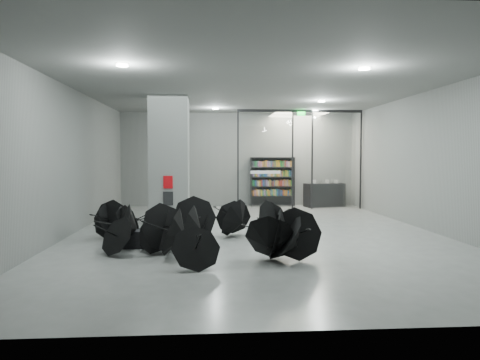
{
  "coord_description": "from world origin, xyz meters",
  "views": [
    {
      "loc": [
        -1.27,
        -12.26,
        2.12
      ],
      "look_at": [
        -0.3,
        1.5,
        1.4
      ],
      "focal_mm": 33.45,
      "sensor_mm": 36.0,
      "label": 1
    }
  ],
  "objects": [
    {
      "name": "info_panel",
      "position": [
        -2.5,
        1.38,
        0.85
      ],
      "size": [
        0.3,
        0.03,
        0.42
      ],
      "primitive_type": "cube",
      "color": "black",
      "rests_on": "column"
    },
    {
      "name": "glass_partition",
      "position": [
        2.39,
        5.5,
        2.18
      ],
      "size": [
        5.06,
        0.08,
        4.0
      ],
      "color": "silver",
      "rests_on": "ground"
    },
    {
      "name": "exit_sign",
      "position": [
        2.4,
        5.3,
        3.82
      ],
      "size": [
        0.3,
        0.06,
        0.15
      ],
      "primitive_type": "cube",
      "color": "#0CE533",
      "rests_on": "room"
    },
    {
      "name": "room",
      "position": [
        0.0,
        0.0,
        2.84
      ],
      "size": [
        14.0,
        14.02,
        4.01
      ],
      "color": "gray",
      "rests_on": "ground"
    },
    {
      "name": "fire_cabinet",
      "position": [
        -2.5,
        1.38,
        1.35
      ],
      "size": [
        0.28,
        0.04,
        0.38
      ],
      "primitive_type": "cube",
      "color": "#A50A07",
      "rests_on": "column"
    },
    {
      "name": "bookshelf",
      "position": [
        1.47,
        6.75,
        1.05
      ],
      "size": [
        1.92,
        0.46,
        2.1
      ],
      "primitive_type": null,
      "rotation": [
        0.0,
        0.0,
        -0.04
      ],
      "color": "black",
      "rests_on": "ground"
    },
    {
      "name": "umbrella_cluster",
      "position": [
        -1.5,
        -1.96,
        0.31
      ],
      "size": [
        5.63,
        4.56,
        1.3
      ],
      "color": "black",
      "rests_on": "ground"
    },
    {
      "name": "shop_counter",
      "position": [
        3.63,
        6.32,
        0.5
      ],
      "size": [
        1.76,
        1.01,
        0.99
      ],
      "primitive_type": "cube",
      "rotation": [
        0.0,
        0.0,
        0.22
      ],
      "color": "black",
      "rests_on": "ground"
    },
    {
      "name": "bench",
      "position": [
        -2.69,
        -1.74,
        0.2
      ],
      "size": [
        1.28,
        0.61,
        0.4
      ],
      "primitive_type": "cube",
      "rotation": [
        0.0,
        0.0,
        -0.06
      ],
      "color": "black",
      "rests_on": "ground"
    },
    {
      "name": "column",
      "position": [
        -2.5,
        2.0,
        2.0
      ],
      "size": [
        1.2,
        1.2,
        4.0
      ],
      "primitive_type": "cube",
      "color": "slate",
      "rests_on": "ground"
    }
  ]
}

